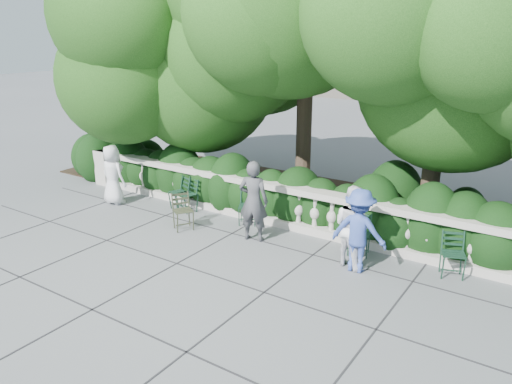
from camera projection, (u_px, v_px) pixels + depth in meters
The scene contains 14 objects.
ground at pixel (229, 251), 10.11m from camera, with size 90.00×90.00×0.00m, color #525559.
balustrade at pixel (275, 204), 11.39m from camera, with size 12.00×0.44×1.00m.
shrub_hedge at pixel (300, 209), 12.48m from camera, with size 15.00×2.60×1.70m, color black, non-canonical shape.
tree_canopy at pixel (337, 45), 11.05m from camera, with size 15.04×6.52×6.78m.
chair_a at pixel (183, 212), 12.28m from camera, with size 0.44×0.48×0.84m, color black, non-canonical shape.
chair_c at pixel (175, 211), 12.41m from camera, with size 0.44×0.48×0.84m, color black, non-canonical shape.
chair_d at pixel (247, 226), 11.41m from camera, with size 0.44×0.48×0.84m, color black, non-canonical shape.
chair_e at pixel (452, 280), 8.96m from camera, with size 0.44×0.48×0.84m, color black, non-canonical shape.
chair_f at pixel (357, 257), 9.86m from camera, with size 0.44×0.48×0.84m, color black, non-canonical shape.
chair_weathered at pixel (186, 231), 11.12m from camera, with size 0.44×0.48×0.84m, color black, non-canonical shape.
person_businessman at pixel (113, 175), 12.71m from camera, with size 0.75×0.49×1.53m, color silver.
person_woman_grey at pixel (253, 201), 10.43m from camera, with size 0.64×0.42×1.74m, color #3D3E42.
person_casual_man at pixel (352, 226), 9.31m from camera, with size 0.77×0.60×1.58m, color silver.
person_older_blue at pixel (359, 231), 9.10m from camera, with size 1.02×0.59×1.58m, color #324997.
Camera 1 is at (5.59, -7.38, 4.27)m, focal length 35.00 mm.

